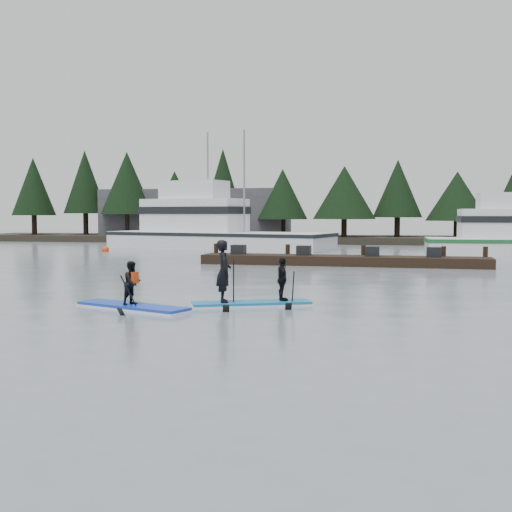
% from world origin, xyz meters
% --- Properties ---
extents(ground, '(160.00, 160.00, 0.00)m').
position_xyz_m(ground, '(0.00, 0.00, 0.00)').
color(ground, slate).
rests_on(ground, ground).
extents(far_shore, '(70.00, 8.00, 0.60)m').
position_xyz_m(far_shore, '(0.00, 42.00, 0.30)').
color(far_shore, '#2D281E').
rests_on(far_shore, ground).
extents(treeline, '(60.00, 4.00, 8.00)m').
position_xyz_m(treeline, '(0.00, 42.00, 0.00)').
color(treeline, black).
rests_on(treeline, ground).
extents(waterfront_building, '(18.00, 6.00, 5.00)m').
position_xyz_m(waterfront_building, '(-14.00, 44.00, 2.50)').
color(waterfront_building, '#4C4C51').
rests_on(waterfront_building, ground).
extents(fishing_boat_large, '(17.92, 9.07, 9.79)m').
position_xyz_m(fishing_boat_large, '(-8.48, 30.07, 0.74)').
color(fishing_boat_large, white).
rests_on(fishing_boat_large, ground).
extents(floating_dock, '(14.65, 2.39, 0.49)m').
position_xyz_m(floating_dock, '(2.37, 16.21, 0.24)').
color(floating_dock, black).
rests_on(floating_dock, ground).
extents(buoy_a, '(0.49, 0.49, 0.49)m').
position_xyz_m(buoy_a, '(-14.72, 24.92, 0.00)').
color(buoy_a, '#E93B0B').
rests_on(buoy_a, ground).
extents(paddleboard_solo, '(3.56, 2.06, 1.80)m').
position_xyz_m(paddleboard_solo, '(-2.18, -0.19, 0.38)').
color(paddleboard_solo, '#1437BC').
rests_on(paddleboard_solo, ground).
extents(paddleboard_duo, '(3.44, 2.01, 2.35)m').
position_xyz_m(paddleboard_duo, '(0.78, 1.09, 0.66)').
color(paddleboard_duo, '#1168A6').
rests_on(paddleboard_duo, ground).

